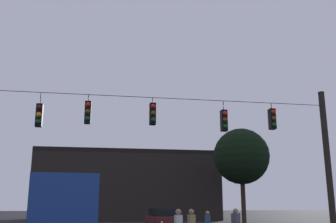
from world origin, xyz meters
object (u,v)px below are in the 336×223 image
object	(u,v)px
city_bus	(66,204)
tree_left_silhouette	(241,156)
pedestrian_crossing_center	(236,223)
car_near_right	(163,219)

from	to	relation	value
city_bus	tree_left_silhouette	world-z (taller)	tree_left_silhouette
city_bus	pedestrian_crossing_center	bearing A→B (deg)	-8.80
city_bus	car_near_right	bearing A→B (deg)	53.49
city_bus	car_near_right	distance (m)	10.52
city_bus	tree_left_silhouette	distance (m)	24.97
car_near_right	pedestrian_crossing_center	bearing A→B (deg)	-77.46
city_bus	car_near_right	world-z (taller)	city_bus
car_near_right	tree_left_silhouette	xyz separation A→B (m)	(10.00, 9.95, 5.94)
city_bus	pedestrian_crossing_center	world-z (taller)	city_bus
pedestrian_crossing_center	tree_left_silhouette	bearing A→B (deg)	68.26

